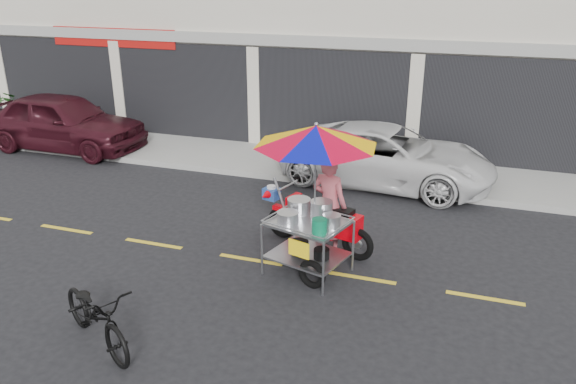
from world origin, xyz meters
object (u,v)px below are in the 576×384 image
(white_pickup, at_px, (387,156))
(near_bicycle, at_px, (96,315))
(food_vendor_rig, at_px, (319,175))
(maroon_sedan, at_px, (63,122))

(white_pickup, relative_size, near_bicycle, 2.78)
(near_bicycle, relative_size, food_vendor_rig, 0.69)
(maroon_sedan, distance_m, food_vendor_rig, 9.82)
(maroon_sedan, xyz_separation_m, near_bicycle, (6.59, -7.51, -0.34))
(white_pickup, relative_size, food_vendor_rig, 1.92)
(near_bicycle, height_order, food_vendor_rig, food_vendor_rig)
(near_bicycle, distance_m, food_vendor_rig, 4.08)
(white_pickup, xyz_separation_m, near_bicycle, (-2.69, -7.66, -0.23))
(maroon_sedan, distance_m, near_bicycle, 10.00)
(food_vendor_rig, bearing_deg, maroon_sedan, 169.87)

